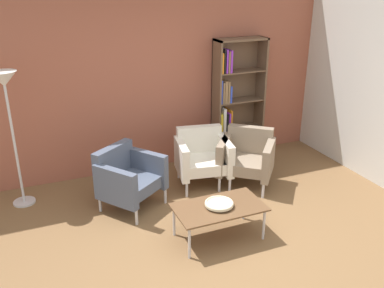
{
  "coord_description": "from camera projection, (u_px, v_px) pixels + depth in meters",
  "views": [
    {
      "loc": [
        -1.68,
        -3.36,
        2.81
      ],
      "look_at": [
        0.06,
        0.84,
        0.95
      ],
      "focal_mm": 39.54,
      "sensor_mm": 36.0,
      "label": 1
    }
  ],
  "objects": [
    {
      "name": "armchair_near_window",
      "position": [
        202.0,
        156.0,
        5.91
      ],
      "size": [
        0.82,
        0.77,
        0.78
      ],
      "rotation": [
        0.0,
        0.0,
        -0.18
      ],
      "color": "white",
      "rests_on": "ground_plane"
    },
    {
      "name": "armchair_spare_guest",
      "position": [
        128.0,
        177.0,
        5.32
      ],
      "size": [
        0.95,
        0.93,
        0.78
      ],
      "rotation": [
        0.0,
        0.0,
        0.63
      ],
      "color": "#4C566B",
      "rests_on": "ground_plane"
    },
    {
      "name": "decorative_bowl",
      "position": [
        219.0,
        204.0,
        4.66
      ],
      "size": [
        0.32,
        0.32,
        0.05
      ],
      "color": "beige",
      "rests_on": "coffee_table_low"
    },
    {
      "name": "ground_plane",
      "position": [
        217.0,
        254.0,
        4.53
      ],
      "size": [
        8.32,
        8.32,
        0.0
      ],
      "primitive_type": "plane",
      "color": "brown"
    },
    {
      "name": "brick_back_panel",
      "position": [
        145.0,
        73.0,
        6.09
      ],
      "size": [
        6.4,
        0.12,
        2.9
      ],
      "primitive_type": "cube",
      "color": "#9E5642",
      "rests_on": "ground_plane"
    },
    {
      "name": "coffee_table_low",
      "position": [
        219.0,
        209.0,
        4.69
      ],
      "size": [
        1.0,
        0.56,
        0.4
      ],
      "color": "brown",
      "rests_on": "ground_plane"
    },
    {
      "name": "armchair_corner_red",
      "position": [
        247.0,
        156.0,
        5.9
      ],
      "size": [
        0.95,
        0.94,
        0.78
      ],
      "rotation": [
        0.0,
        0.0,
        -0.7
      ],
      "color": "gray",
      "rests_on": "ground_plane"
    },
    {
      "name": "floor_lamp_torchiere",
      "position": [
        6.0,
        96.0,
        4.99
      ],
      "size": [
        0.32,
        0.32,
        1.74
      ],
      "color": "silver",
      "rests_on": "ground_plane"
    },
    {
      "name": "bookshelf_tall",
      "position": [
        233.0,
        102.0,
        6.58
      ],
      "size": [
        0.8,
        0.3,
        1.9
      ],
      "color": "brown",
      "rests_on": "ground_plane"
    }
  ]
}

